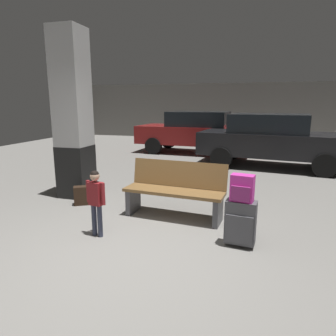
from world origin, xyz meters
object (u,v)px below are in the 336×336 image
Objects in this scene: bench at (175,190)px; parked_car_far at (195,131)px; child at (96,196)px; backpack_dark_floor at (82,196)px; suitcase at (240,222)px; parked_car_near at (272,139)px; structural_pillar at (73,116)px; backpack_bright at (242,188)px.

parked_car_far is at bearing 97.85° from bench.
child is 2.74× the size of backpack_dark_floor.
suitcase is 5.40m from parked_car_near.
structural_pillar is 9.30× the size of backpack_dark_floor.
bench is (2.16, -0.58, -1.13)m from structural_pillar.
bench is at bearing -3.78° from backpack_dark_floor.
structural_pillar is 2.29m from child.
child is 7.46m from parked_car_far.
bench is at bearing -82.15° from parked_car_far.
structural_pillar is 1.92× the size of bench.
parked_car_far and parked_car_near have the same top height.
backpack_bright is at bearing -23.03° from structural_pillar.
structural_pillar is at bearing 164.88° from bench.
child is (-0.85, -1.01, 0.13)m from bench.
parked_car_far reaches higher than backpack_bright.
backpack_bright is 1.00× the size of backpack_dark_floor.
parked_car_far reaches higher than bench.
suitcase is at bearing -23.02° from structural_pillar.
suitcase is at bearing -17.66° from backpack_dark_floor.
suitcase reaches higher than backpack_dark_floor.
bench is 1.33m from suitcase.
backpack_dark_floor is at bearing -50.38° from structural_pillar.
backpack_dark_floor is 6.42m from parked_car_far.
backpack_dark_floor is (-2.84, 0.90, -0.15)m from suitcase.
backpack_bright reaches higher than child.
backpack_bright is at bearing -96.70° from parked_car_near.
backpack_dark_floor is at bearing 176.22° from bench.
parked_car_near reaches higher than child.
backpack_bright is 1.94m from child.
child is (-1.91, -0.22, 0.25)m from suitcase.
backpack_dark_floor is at bearing 162.33° from backpack_bright.
structural_pillar is 3.40× the size of child.
child is at bearing -89.70° from parked_car_far.
suitcase is 0.14× the size of parked_car_far.
structural_pillar reaches higher than suitcase.
structural_pillar is 6.05m from parked_car_far.
suitcase is 0.45m from backpack_bright.
child is at bearing -173.37° from suitcase.
parked_car_far is 0.98× the size of parked_car_near.
parked_car_far is at bearing 90.30° from child.
backpack_bright is 0.08× the size of parked_car_near.
suitcase is (3.22, -1.37, -1.25)m from structural_pillar.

